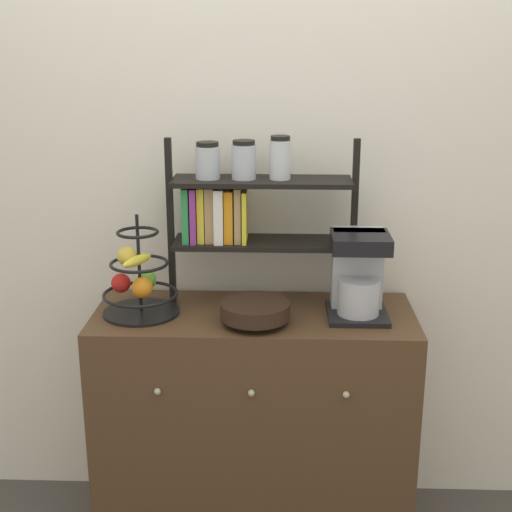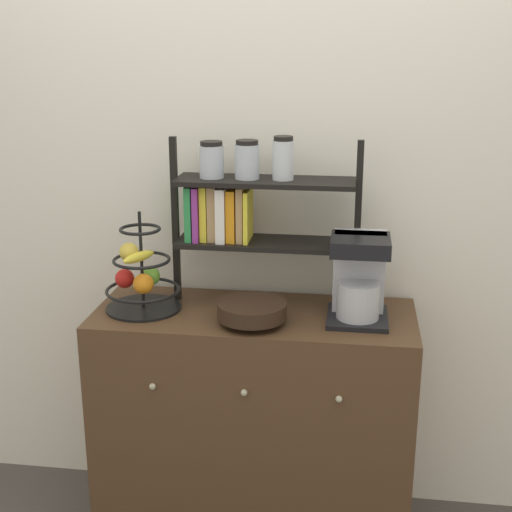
# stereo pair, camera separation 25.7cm
# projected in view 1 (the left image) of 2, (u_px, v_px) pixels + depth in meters

# --- Properties ---
(wall_back) EXTENTS (7.00, 0.05, 2.60)m
(wall_back) POSITION_uv_depth(u_px,v_px,m) (257.00, 196.00, 2.79)
(wall_back) COLOR silver
(wall_back) RESTS_ON ground_plane
(sideboard) EXTENTS (1.19, 0.49, 0.92)m
(sideboard) POSITION_uv_depth(u_px,v_px,m) (254.00, 423.00, 2.77)
(sideboard) COLOR #4C331E
(sideboard) RESTS_ON ground_plane
(coffee_maker) EXTENTS (0.22, 0.24, 0.31)m
(coffee_maker) POSITION_uv_depth(u_px,v_px,m) (358.00, 274.00, 2.59)
(coffee_maker) COLOR black
(coffee_maker) RESTS_ON sideboard
(fruit_stand) EXTENTS (0.28, 0.28, 0.38)m
(fruit_stand) POSITION_uv_depth(u_px,v_px,m) (138.00, 282.00, 2.60)
(fruit_stand) COLOR black
(fruit_stand) RESTS_ON sideboard
(wooden_bowl) EXTENTS (0.25, 0.25, 0.08)m
(wooden_bowl) POSITION_uv_depth(u_px,v_px,m) (255.00, 311.00, 2.52)
(wooden_bowl) COLOR black
(wooden_bowl) RESTS_ON sideboard
(shelf_hutch) EXTENTS (0.71, 0.20, 0.64)m
(shelf_hutch) POSITION_uv_depth(u_px,v_px,m) (238.00, 202.00, 2.63)
(shelf_hutch) COLOR black
(shelf_hutch) RESTS_ON sideboard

